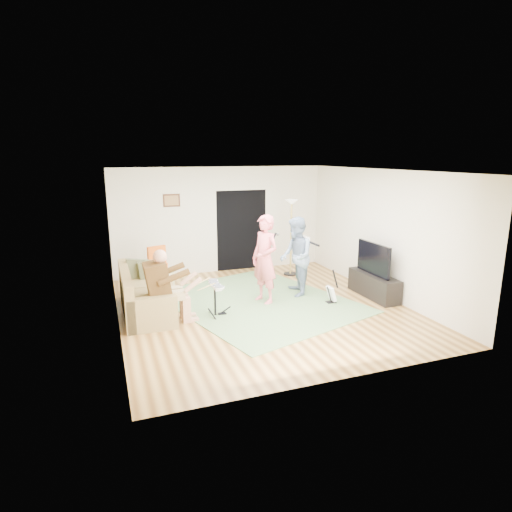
{
  "coord_description": "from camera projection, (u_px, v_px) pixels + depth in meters",
  "views": [
    {
      "loc": [
        -2.9,
        -7.57,
        2.99
      ],
      "look_at": [
        -0.03,
        0.3,
        1.0
      ],
      "focal_mm": 30.0,
      "sensor_mm": 36.0,
      "label": 1
    }
  ],
  "objects": [
    {
      "name": "floor",
      "position": [
        262.0,
        308.0,
        8.58
      ],
      "size": [
        6.0,
        6.0,
        0.0
      ],
      "primitive_type": "plane",
      "color": "brown",
      "rests_on": "ground"
    },
    {
      "name": "ceiling",
      "position": [
        263.0,
        171.0,
        7.95
      ],
      "size": [
        6.0,
        6.0,
        0.0
      ],
      "primitive_type": "plane",
      "rotation": [
        3.14,
        0.0,
        0.0
      ],
      "color": "white",
      "rests_on": "walls"
    },
    {
      "name": "microphone",
      "position": [
        274.0,
        237.0,
        8.67
      ],
      "size": [
        0.06,
        0.06,
        0.24
      ],
      "primitive_type": null,
      "color": "black",
      "rests_on": "singer"
    },
    {
      "name": "singer",
      "position": [
        265.0,
        259.0,
        8.71
      ],
      "size": [
        0.64,
        0.78,
        1.83
      ],
      "primitive_type": "imported",
      "rotation": [
        0.0,
        0.0,
        -1.21
      ],
      "color": "#E7646F",
      "rests_on": "floor"
    },
    {
      "name": "torchiere_lamp",
      "position": [
        291.0,
        224.0,
        10.65
      ],
      "size": [
        0.34,
        0.34,
        1.91
      ],
      "color": "black",
      "rests_on": "floor"
    },
    {
      "name": "sofa",
      "position": [
        141.0,
        299.0,
        8.24
      ],
      "size": [
        0.88,
        2.13,
        0.86
      ],
      "color": "olive",
      "rests_on": "floor"
    },
    {
      "name": "picture_frame",
      "position": [
        172.0,
        200.0,
        10.46
      ],
      "size": [
        0.42,
        0.03,
        0.32
      ],
      "primitive_type": "cube",
      "color": "#3F2314",
      "rests_on": "walls"
    },
    {
      "name": "television",
      "position": [
        374.0,
        259.0,
        9.04
      ],
      "size": [
        0.06,
        1.08,
        0.67
      ],
      "primitive_type": "cube",
      "color": "black",
      "rests_on": "tv_cabinet"
    },
    {
      "name": "guitarist",
      "position": [
        296.0,
        257.0,
        9.18
      ],
      "size": [
        0.83,
        0.97,
        1.71
      ],
      "primitive_type": "imported",
      "rotation": [
        0.0,
        0.0,
        -1.82
      ],
      "color": "#6E85A2",
      "rests_on": "floor"
    },
    {
      "name": "doorway",
      "position": [
        242.0,
        230.0,
        11.25
      ],
      "size": [
        2.1,
        0.0,
        2.1
      ],
      "primitive_type": "plane",
      "rotation": [
        1.57,
        0.0,
        0.0
      ],
      "color": "black",
      "rests_on": "walls"
    },
    {
      "name": "area_rug",
      "position": [
        258.0,
        301.0,
        8.91
      ],
      "size": [
        4.21,
        4.7,
        0.02
      ],
      "primitive_type": "cube",
      "rotation": [
        0.0,
        0.0,
        0.29
      ],
      "color": "#597F4D",
      "rests_on": "floor"
    },
    {
      "name": "drummer",
      "position": [
        168.0,
        294.0,
        7.73
      ],
      "size": [
        0.89,
        0.5,
        1.37
      ],
      "color": "#503516",
      "rests_on": "sofa"
    },
    {
      "name": "walls",
      "position": [
        263.0,
        242.0,
        8.27
      ],
      "size": [
        5.5,
        6.0,
        2.7
      ],
      "primitive_type": null,
      "color": "beige",
      "rests_on": "floor"
    },
    {
      "name": "guitar_held",
      "position": [
        305.0,
        242.0,
        9.18
      ],
      "size": [
        0.12,
        0.6,
        0.26
      ],
      "primitive_type": null,
      "rotation": [
        0.0,
        0.0,
        0.0
      ],
      "color": "white",
      "rests_on": "guitarist"
    },
    {
      "name": "guitar_spare",
      "position": [
        331.0,
        294.0,
        8.8
      ],
      "size": [
        0.26,
        0.23,
        0.71
      ],
      "color": "black",
      "rests_on": "floor"
    },
    {
      "name": "window_blinds",
      "position": [
        113.0,
        239.0,
        7.49
      ],
      "size": [
        0.0,
        2.05,
        2.05
      ],
      "primitive_type": "plane",
      "rotation": [
        1.57,
        0.0,
        1.57
      ],
      "color": "brown",
      "rests_on": "walls"
    },
    {
      "name": "tv_cabinet",
      "position": [
        374.0,
        285.0,
        9.2
      ],
      "size": [
        0.4,
        1.4,
        0.5
      ],
      "primitive_type": "cube",
      "color": "black",
      "rests_on": "floor"
    },
    {
      "name": "dining_chair",
      "position": [
        162.0,
        276.0,
        9.45
      ],
      "size": [
        0.55,
        0.58,
        1.03
      ],
      "rotation": [
        0.0,
        0.0,
        0.32
      ],
      "color": "#C9B682",
      "rests_on": "floor"
    },
    {
      "name": "drum_kit",
      "position": [
        215.0,
        301.0,
        8.08
      ],
      "size": [
        0.36,
        0.64,
        0.66
      ],
      "color": "black",
      "rests_on": "floor"
    }
  ]
}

